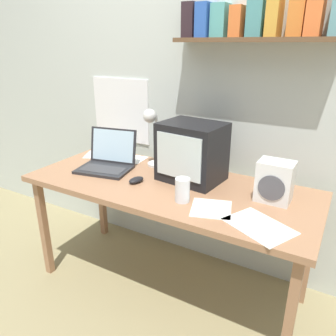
{
  "coord_description": "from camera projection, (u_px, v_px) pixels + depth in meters",
  "views": [
    {
      "loc": [
        0.89,
        -1.55,
        1.54
      ],
      "look_at": [
        0.0,
        0.0,
        0.85
      ],
      "focal_mm": 35.0,
      "sensor_mm": 36.0,
      "label": 1
    }
  ],
  "objects": [
    {
      "name": "loose_paper_near_monitor",
      "position": [
        132.0,
        159.0,
        2.36
      ],
      "size": [
        0.2,
        0.18,
        0.0
      ],
      "rotation": [
        0.0,
        0.0,
        0.09
      ],
      "color": "white",
      "rests_on": "corner_desk"
    },
    {
      "name": "desk_lamp",
      "position": [
        152.0,
        130.0,
        2.14
      ],
      "size": [
        0.13,
        0.16,
        0.39
      ],
      "rotation": [
        0.0,
        0.0,
        -0.36
      ],
      "color": "silver",
      "rests_on": "corner_desk"
    },
    {
      "name": "printed_handout",
      "position": [
        211.0,
        209.0,
        1.65
      ],
      "size": [
        0.25,
        0.26,
        0.0
      ],
      "rotation": [
        0.0,
        0.0,
        0.32
      ],
      "color": "white",
      "rests_on": "corner_desk"
    },
    {
      "name": "corner_desk",
      "position": [
        168.0,
        193.0,
        1.97
      ],
      "size": [
        1.73,
        0.72,
        0.75
      ],
      "color": "#9F6F4D",
      "rests_on": "ground_plane"
    },
    {
      "name": "juice_glass",
      "position": [
        182.0,
        191.0,
        1.72
      ],
      "size": [
        0.08,
        0.08,
        0.13
      ],
      "color": "white",
      "rests_on": "corner_desk"
    },
    {
      "name": "back_wall",
      "position": [
        205.0,
        80.0,
        2.13
      ],
      "size": [
        5.6,
        0.24,
        2.6
      ],
      "color": "silver",
      "rests_on": "ground_plane"
    },
    {
      "name": "open_notebook",
      "position": [
        259.0,
        226.0,
        1.5
      ],
      "size": [
        0.36,
        0.32,
        0.0
      ],
      "rotation": [
        0.0,
        0.0,
        -0.46
      ],
      "color": "white",
      "rests_on": "corner_desk"
    },
    {
      "name": "loose_paper_near_laptop",
      "position": [
        101.0,
        155.0,
        2.45
      ],
      "size": [
        0.28,
        0.26,
        0.0
      ],
      "rotation": [
        0.0,
        0.0,
        0.42
      ],
      "color": "white",
      "rests_on": "corner_desk"
    },
    {
      "name": "space_heater",
      "position": [
        275.0,
        181.0,
        1.71
      ],
      "size": [
        0.18,
        0.14,
        0.22
      ],
      "rotation": [
        0.0,
        0.0,
        -0.01
      ],
      "color": "silver",
      "rests_on": "corner_desk"
    },
    {
      "name": "computer_mouse",
      "position": [
        136.0,
        180.0,
        1.96
      ],
      "size": [
        0.08,
        0.12,
        0.03
      ],
      "rotation": [
        0.0,
        0.0,
        -0.22
      ],
      "color": "black",
      "rests_on": "corner_desk"
    },
    {
      "name": "laptop",
      "position": [
        108.0,
        159.0,
        2.18
      ],
      "size": [
        0.38,
        0.35,
        0.25
      ],
      "rotation": [
        0.0,
        0.0,
        0.19
      ],
      "color": "#232326",
      "rests_on": "corner_desk"
    },
    {
      "name": "ground_plane",
      "position": [
        168.0,
        285.0,
        2.22
      ],
      "size": [
        12.0,
        12.0,
        0.0
      ],
      "primitive_type": "plane",
      "color": "#91865C"
    },
    {
      "name": "crt_monitor",
      "position": [
        192.0,
        152.0,
        1.95
      ],
      "size": [
        0.39,
        0.32,
        0.35
      ],
      "rotation": [
        0.0,
        0.0,
        -0.11
      ],
      "color": "black",
      "rests_on": "corner_desk"
    }
  ]
}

